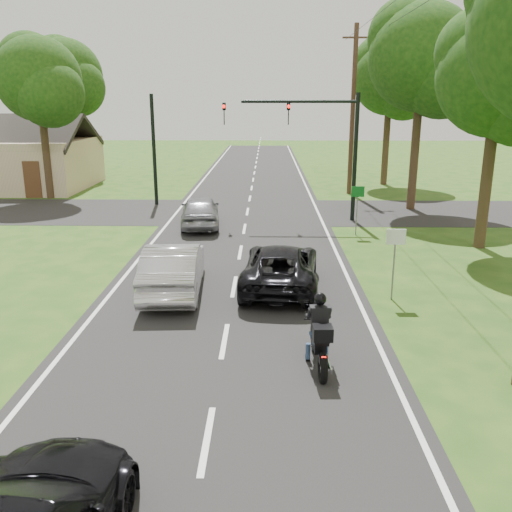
{
  "coord_description": "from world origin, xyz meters",
  "views": [
    {
      "loc": [
        1.01,
        -12.06,
        5.62
      ],
      "look_at": [
        0.71,
        3.0,
        1.3
      ],
      "focal_mm": 38.0,
      "sensor_mm": 36.0,
      "label": 1
    }
  ],
  "objects_px": {
    "traffic_signal": "(317,134)",
    "utility_pole_far": "(353,110)",
    "silver_suv": "(200,211)",
    "sign_white": "(395,247)",
    "sign_green": "(357,199)",
    "dark_suv": "(281,266)",
    "motorcycle_rider": "(319,339)",
    "silver_sedan": "(174,268)"
  },
  "relations": [
    {
      "from": "motorcycle_rider",
      "to": "dark_suv",
      "type": "bearing_deg",
      "value": 95.56
    },
    {
      "from": "motorcycle_rider",
      "to": "traffic_signal",
      "type": "distance_m",
      "value": 15.74
    },
    {
      "from": "silver_suv",
      "to": "sign_green",
      "type": "height_order",
      "value": "sign_green"
    },
    {
      "from": "traffic_signal",
      "to": "sign_white",
      "type": "bearing_deg",
      "value": -82.95
    },
    {
      "from": "sign_white",
      "to": "sign_green",
      "type": "height_order",
      "value": "same"
    },
    {
      "from": "dark_suv",
      "to": "sign_green",
      "type": "bearing_deg",
      "value": -111.96
    },
    {
      "from": "silver_sedan",
      "to": "sign_white",
      "type": "height_order",
      "value": "sign_white"
    },
    {
      "from": "dark_suv",
      "to": "silver_sedan",
      "type": "distance_m",
      "value": 3.29
    },
    {
      "from": "traffic_signal",
      "to": "sign_green",
      "type": "distance_m",
      "value": 4.24
    },
    {
      "from": "silver_sedan",
      "to": "traffic_signal",
      "type": "xyz_separation_m",
      "value": [
        5.13,
        10.51,
        3.37
      ]
    },
    {
      "from": "dark_suv",
      "to": "utility_pole_far",
      "type": "distance_m",
      "value": 19.13
    },
    {
      "from": "silver_suv",
      "to": "traffic_signal",
      "type": "bearing_deg",
      "value": -169.77
    },
    {
      "from": "dark_suv",
      "to": "sign_white",
      "type": "bearing_deg",
      "value": 166.84
    },
    {
      "from": "silver_suv",
      "to": "utility_pole_far",
      "type": "height_order",
      "value": "utility_pole_far"
    },
    {
      "from": "motorcycle_rider",
      "to": "sign_green",
      "type": "xyz_separation_m",
      "value": [
        2.74,
        12.29,
        0.92
      ]
    },
    {
      "from": "motorcycle_rider",
      "to": "silver_sedan",
      "type": "height_order",
      "value": "motorcycle_rider"
    },
    {
      "from": "utility_pole_far",
      "to": "sign_white",
      "type": "xyz_separation_m",
      "value": [
        -1.5,
        -19.02,
        -3.49
      ]
    },
    {
      "from": "dark_suv",
      "to": "silver_suv",
      "type": "distance_m",
      "value": 9.13
    },
    {
      "from": "silver_sedan",
      "to": "utility_pole_far",
      "type": "bearing_deg",
      "value": -116.84
    },
    {
      "from": "motorcycle_rider",
      "to": "dark_suv",
      "type": "height_order",
      "value": "motorcycle_rider"
    },
    {
      "from": "utility_pole_far",
      "to": "silver_suv",
      "type": "bearing_deg",
      "value": -130.79
    },
    {
      "from": "traffic_signal",
      "to": "utility_pole_far",
      "type": "height_order",
      "value": "utility_pole_far"
    },
    {
      "from": "dark_suv",
      "to": "silver_sedan",
      "type": "height_order",
      "value": "silver_sedan"
    },
    {
      "from": "motorcycle_rider",
      "to": "sign_green",
      "type": "height_order",
      "value": "sign_green"
    },
    {
      "from": "dark_suv",
      "to": "sign_white",
      "type": "xyz_separation_m",
      "value": [
        3.24,
        -1.02,
        0.91
      ]
    },
    {
      "from": "motorcycle_rider",
      "to": "sign_white",
      "type": "distance_m",
      "value": 5.07
    },
    {
      "from": "silver_sedan",
      "to": "sign_green",
      "type": "bearing_deg",
      "value": -135.27
    },
    {
      "from": "silver_suv",
      "to": "traffic_signal",
      "type": "distance_m",
      "value": 6.57
    },
    {
      "from": "silver_suv",
      "to": "dark_suv",
      "type": "bearing_deg",
      "value": 106.66
    },
    {
      "from": "motorcycle_rider",
      "to": "dark_suv",
      "type": "relative_size",
      "value": 0.41
    },
    {
      "from": "traffic_signal",
      "to": "sign_green",
      "type": "height_order",
      "value": "traffic_signal"
    },
    {
      "from": "sign_green",
      "to": "traffic_signal",
      "type": "bearing_deg",
      "value": 117.38
    },
    {
      "from": "silver_suv",
      "to": "sign_green",
      "type": "distance_m",
      "value": 7.16
    },
    {
      "from": "silver_suv",
      "to": "sign_white",
      "type": "bearing_deg",
      "value": 119.6
    },
    {
      "from": "motorcycle_rider",
      "to": "silver_sedan",
      "type": "distance_m",
      "value": 6.22
    },
    {
      "from": "utility_pole_far",
      "to": "motorcycle_rider",
      "type": "bearing_deg",
      "value": -99.82
    },
    {
      "from": "utility_pole_far",
      "to": "sign_green",
      "type": "bearing_deg",
      "value": -96.73
    },
    {
      "from": "utility_pole_far",
      "to": "dark_suv",
      "type": "bearing_deg",
      "value": -104.76
    },
    {
      "from": "dark_suv",
      "to": "utility_pole_far",
      "type": "xyz_separation_m",
      "value": [
        4.74,
        18.0,
        4.4
      ]
    },
    {
      "from": "silver_suv",
      "to": "utility_pole_far",
      "type": "relative_size",
      "value": 0.43
    },
    {
      "from": "dark_suv",
      "to": "traffic_signal",
      "type": "relative_size",
      "value": 0.76
    },
    {
      "from": "traffic_signal",
      "to": "sign_green",
      "type": "xyz_separation_m",
      "value": [
        1.56,
        -3.02,
        -2.54
      ]
    }
  ]
}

